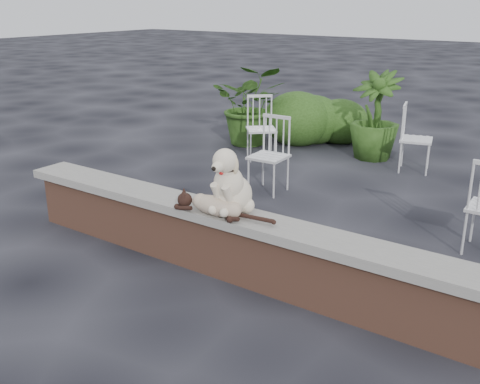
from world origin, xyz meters
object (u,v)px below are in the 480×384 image
Objects in this scene: chair_a at (261,128)px; cat at (215,205)px; dog at (233,179)px; chair_e at (416,138)px; potted_plant_b at (375,115)px; chair_b at (269,155)px; potted_plant_a at (251,105)px.

cat is at bearing -103.95° from chair_a.
chair_e is (0.28, 3.96, -0.41)m from dog.
chair_a is 0.72× the size of potted_plant_b.
chair_e is 2.22m from chair_a.
chair_b is at bearing -94.74° from chair_a.
cat is 2.35m from chair_b.
chair_e reaches higher than cat.
potted_plant_a is at bearing 119.87° from dog.
chair_a is 1.70m from potted_plant_b.
cat is 4.72m from potted_plant_a.
chair_e is 1.00× the size of chair_b.
cat is (-0.08, -0.15, -0.20)m from dog.
potted_plant_b reaches higher than dog.
dog is at bearing 161.54° from chair_e.
potted_plant_b reaches higher than chair_e.
potted_plant_b is at bearing 9.30° from potted_plant_a.
dog is 0.63× the size of chair_a.
dog is 4.28m from potted_plant_b.
dog is 3.76m from chair_a.
chair_b is at bearing -101.99° from potted_plant_b.
potted_plant_a reaches higher than chair_e.
chair_b is 0.72× the size of potted_plant_a.
chair_b is 0.72× the size of potted_plant_b.
potted_plant_b is (2.00, 0.33, 0.00)m from potted_plant_a.
potted_plant_b is at bearing 75.44° from chair_b.
cat is at bearing -71.38° from chair_b.
dog is at bearing 59.78° from cat.
chair_e is at bearing 55.30° from chair_b.
chair_a and chair_b have the same top height.
chair_b is 2.44m from potted_plant_a.
cat is at bearing -120.22° from dog.
chair_e and chair_b have the same top height.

